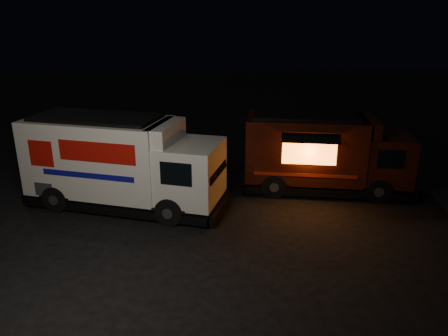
% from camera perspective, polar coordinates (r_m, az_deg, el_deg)
% --- Properties ---
extents(ground, '(80.00, 80.00, 0.00)m').
position_cam_1_polar(ground, '(12.70, -3.94, -9.34)').
color(ground, black).
rests_on(ground, ground).
extents(white_truck, '(7.07, 4.12, 3.03)m').
position_cam_1_polar(white_truck, '(14.64, -12.84, 0.68)').
color(white_truck, silver).
rests_on(white_truck, ground).
extents(red_truck, '(6.32, 3.16, 2.81)m').
position_cam_1_polar(red_truck, '(16.09, 13.27, 1.93)').
color(red_truck, '#3B120A').
rests_on(red_truck, ground).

